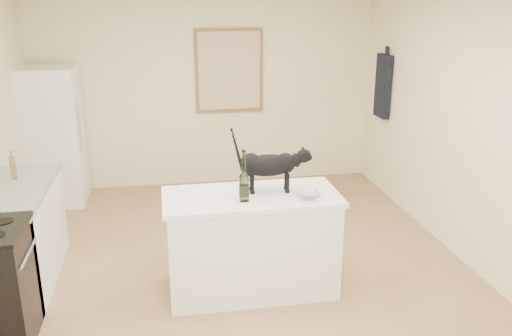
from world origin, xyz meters
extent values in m
plane|color=#A78159|center=(0.00, 0.00, 0.00)|extent=(5.50, 5.50, 0.00)
plane|color=beige|center=(0.00, 2.75, 1.30)|extent=(4.50, 0.00, 4.50)
plane|color=beige|center=(0.00, -2.75, 1.30)|extent=(4.50, 0.00, 4.50)
plane|color=beige|center=(2.25, 0.00, 1.30)|extent=(0.00, 5.50, 5.50)
cube|color=white|center=(0.10, -0.20, 0.43)|extent=(1.44, 0.67, 0.86)
cube|color=white|center=(0.10, -0.20, 0.88)|extent=(1.50, 0.70, 0.04)
cube|color=white|center=(-1.95, 0.30, 0.43)|extent=(0.60, 1.40, 0.86)
cube|color=gray|center=(-1.95, 0.30, 0.88)|extent=(0.62, 1.44, 0.04)
cube|color=white|center=(-1.95, 2.35, 0.85)|extent=(0.68, 0.68, 1.70)
cube|color=brown|center=(0.30, 2.72, 1.55)|extent=(0.90, 0.03, 1.10)
cube|color=beige|center=(0.30, 2.70, 1.55)|extent=(0.82, 0.00, 1.02)
cube|color=black|center=(2.19, 2.05, 1.40)|extent=(0.08, 0.34, 0.80)
cylinder|color=#314F1F|center=(0.02, -0.33, 1.09)|extent=(0.09, 0.09, 0.38)
imported|color=silver|center=(0.55, -0.37, 0.92)|extent=(0.21, 0.21, 0.05)
cube|color=beige|center=(-1.60, 2.33, 1.17)|extent=(0.05, 0.12, 0.16)
cylinder|color=olive|center=(-1.98, 0.58, 1.01)|extent=(0.06, 0.06, 0.21)
camera|label=1|loc=(-0.61, -4.42, 2.53)|focal=37.82mm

